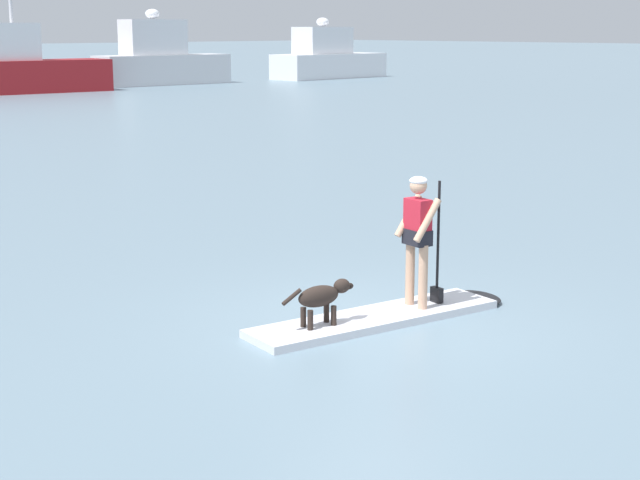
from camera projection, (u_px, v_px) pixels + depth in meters
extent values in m
plane|color=slate|center=(375.00, 322.00, 12.35)|extent=(400.00, 400.00, 0.00)
cube|color=silver|center=(375.00, 318.00, 12.34)|extent=(3.53, 1.34, 0.10)
ellipsoid|color=black|center=(476.00, 298.00, 13.28)|extent=(0.68, 0.84, 0.10)
cylinder|color=tan|center=(410.00, 273.00, 12.71)|extent=(0.12, 0.12, 0.84)
cylinder|color=tan|center=(423.00, 277.00, 12.50)|extent=(0.12, 0.12, 0.84)
cube|color=black|center=(417.00, 237.00, 12.50)|extent=(0.28, 0.39, 0.20)
cube|color=#B21E2D|center=(418.00, 221.00, 12.45)|extent=(0.25, 0.37, 0.57)
sphere|color=tan|center=(418.00, 186.00, 12.36)|extent=(0.22, 0.22, 0.22)
ellipsoid|color=white|center=(419.00, 181.00, 12.34)|extent=(0.23, 0.23, 0.11)
cylinder|color=tan|center=(408.00, 216.00, 12.60)|extent=(0.43, 0.16, 0.54)
cylinder|color=tan|center=(427.00, 220.00, 12.29)|extent=(0.43, 0.16, 0.54)
cylinder|color=black|center=(438.00, 242.00, 12.71)|extent=(0.04, 0.04, 1.61)
cube|color=black|center=(437.00, 295.00, 12.86)|extent=(0.11, 0.19, 0.20)
ellipsoid|color=#2D231E|center=(318.00, 296.00, 11.78)|extent=(0.59, 0.31, 0.26)
ellipsoid|color=#2D231E|center=(342.00, 286.00, 11.95)|extent=(0.24, 0.19, 0.18)
ellipsoid|color=black|center=(349.00, 286.00, 12.02)|extent=(0.13, 0.10, 0.08)
cylinder|color=#2D231E|center=(292.00, 297.00, 11.56)|extent=(0.27, 0.09, 0.18)
cylinder|color=#2D231E|center=(326.00, 313.00, 11.99)|extent=(0.07, 0.07, 0.24)
cylinder|color=#2D231E|center=(334.00, 316.00, 11.87)|extent=(0.07, 0.07, 0.24)
cylinder|color=#2D231E|center=(303.00, 317.00, 11.80)|extent=(0.07, 0.07, 0.24)
cylinder|color=#2D231E|center=(310.00, 320.00, 11.68)|extent=(0.07, 0.07, 0.24)
cube|color=maroon|center=(5.00, 77.00, 54.58)|extent=(11.95, 3.92, 1.82)
cube|color=silver|center=(163.00, 70.00, 63.22)|extent=(9.08, 2.80, 1.89)
cube|color=silver|center=(153.00, 37.00, 62.34)|extent=(4.11, 1.99, 2.22)
ellipsoid|color=white|center=(152.00, 14.00, 62.03)|extent=(0.90, 0.90, 0.60)
cube|color=white|center=(329.00, 66.00, 71.20)|extent=(9.17, 3.08, 1.75)
cube|color=silver|center=(323.00, 40.00, 70.36)|extent=(4.14, 2.26, 1.89)
ellipsoid|color=white|center=(323.00, 22.00, 70.08)|extent=(0.90, 0.90, 0.60)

